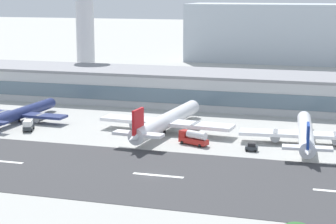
% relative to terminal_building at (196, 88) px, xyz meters
% --- Properties ---
extents(ground_plane, '(1400.00, 1400.00, 0.00)m').
position_rel_terminal_building_xyz_m(ground_plane, '(11.17, -87.46, -6.07)').
color(ground_plane, '#A8A8A3').
extents(runway_strip, '(800.00, 40.66, 0.08)m').
position_rel_terminal_building_xyz_m(runway_strip, '(11.17, -87.12, -6.03)').
color(runway_strip, '#38383A').
rests_on(runway_strip, ground_plane).
extents(runway_centreline_dash_3, '(12.00, 1.20, 0.01)m').
position_rel_terminal_building_xyz_m(runway_centreline_dash_3, '(-27.69, -87.12, -5.99)').
color(runway_centreline_dash_3, white).
rests_on(runway_centreline_dash_3, runway_strip).
extents(runway_centreline_dash_4, '(12.00, 1.20, 0.01)m').
position_rel_terminal_building_xyz_m(runway_centreline_dash_4, '(12.80, -87.12, -5.99)').
color(runway_centreline_dash_4, white).
rests_on(runway_centreline_dash_4, runway_strip).
extents(terminal_building, '(208.29, 27.37, 12.14)m').
position_rel_terminal_building_xyz_m(terminal_building, '(0.00, 0.00, 0.00)').
color(terminal_building, '#B7BABC').
rests_on(terminal_building, ground_plane).
extents(control_tower, '(14.43, 14.43, 46.37)m').
position_rel_terminal_building_xyz_m(control_tower, '(-55.94, 27.35, 21.41)').
color(control_tower, silver).
rests_on(control_tower, ground_plane).
extents(distant_hotel_block, '(149.89, 38.65, 33.30)m').
position_rel_terminal_building_xyz_m(distant_hotel_block, '(35.79, 145.48, 10.58)').
color(distant_hotel_block, '#A8B2BC').
rests_on(distant_hotel_block, ground_plane).
extents(airliner_gold_tail_gate_0, '(31.33, 40.70, 8.49)m').
position_rel_terminal_building_xyz_m(airliner_gold_tail_gate_0, '(-46.49, -45.59, -3.36)').
color(airliner_gold_tail_gate_0, navy).
rests_on(airliner_gold_tail_gate_0, ground_plane).
extents(airliner_red_tail_gate_1, '(40.95, 51.30, 10.71)m').
position_rel_terminal_building_xyz_m(airliner_red_tail_gate_1, '(2.25, -47.06, -2.66)').
color(airliner_red_tail_gate_1, white).
rests_on(airliner_red_tail_gate_1, ground_plane).
extents(airliner_navy_tail_gate_2, '(36.28, 45.55, 9.52)m').
position_rel_terminal_building_xyz_m(airliner_navy_tail_gate_2, '(42.80, -49.27, -3.04)').
color(airliner_navy_tail_gate_2, white).
rests_on(airliner_navy_tail_gate_2, ground_plane).
extents(service_baggage_tug_0, '(3.20, 1.88, 2.20)m').
position_rel_terminal_building_xyz_m(service_baggage_tug_0, '(29.81, -59.93, -5.03)').
color(service_baggage_tug_0, '#2D3338').
rests_on(service_baggage_tug_0, ground_plane).
extents(service_box_truck_1, '(4.23, 6.46, 3.25)m').
position_rel_terminal_building_xyz_m(service_box_truck_1, '(-37.94, -55.24, -4.28)').
color(service_box_truck_1, '#2D3338').
rests_on(service_box_truck_1, ground_plane).
extents(service_fuel_truck_2, '(8.85, 5.68, 3.95)m').
position_rel_terminal_building_xyz_m(service_fuel_truck_2, '(13.66, -57.83, -4.04)').
color(service_fuel_truck_2, '#B2231E').
rests_on(service_fuel_truck_2, ground_plane).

